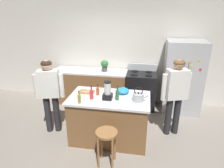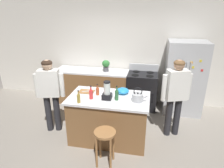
% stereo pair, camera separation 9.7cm
% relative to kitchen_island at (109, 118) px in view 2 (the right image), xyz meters
% --- Properties ---
extents(ground_plane, '(14.00, 14.00, 0.00)m').
position_rel_kitchen_island_xyz_m(ground_plane, '(0.00, 0.00, -0.46)').
color(ground_plane, gray).
extents(back_wall, '(8.00, 0.10, 2.70)m').
position_rel_kitchen_island_xyz_m(back_wall, '(0.00, 1.95, 0.89)').
color(back_wall, silver).
rests_on(back_wall, ground_plane).
extents(kitchen_island, '(1.52, 0.87, 0.92)m').
position_rel_kitchen_island_xyz_m(kitchen_island, '(0.00, 0.00, 0.00)').
color(kitchen_island, brown).
rests_on(kitchen_island, ground_plane).
extents(back_counter_run, '(2.00, 0.64, 0.92)m').
position_rel_kitchen_island_xyz_m(back_counter_run, '(-0.80, 1.55, -0.00)').
color(back_counter_run, brown).
rests_on(back_counter_run, ground_plane).
extents(refrigerator, '(0.90, 0.73, 1.79)m').
position_rel_kitchen_island_xyz_m(refrigerator, '(1.55, 1.50, 0.43)').
color(refrigerator, '#B7BABF').
rests_on(refrigerator, ground_plane).
extents(stove_range, '(0.76, 0.65, 1.10)m').
position_rel_kitchen_island_xyz_m(stove_range, '(0.55, 1.52, 0.01)').
color(stove_range, black).
rests_on(stove_range, ground_plane).
extents(person_by_island_left, '(0.59, 0.31, 1.57)m').
position_rel_kitchen_island_xyz_m(person_by_island_left, '(-1.24, 0.07, 0.48)').
color(person_by_island_left, '#26262B').
rests_on(person_by_island_left, ground_plane).
extents(person_by_sink_right, '(0.59, 0.34, 1.61)m').
position_rel_kitchen_island_xyz_m(person_by_sink_right, '(1.25, 0.41, 0.51)').
color(person_by_sink_right, '#26262B').
rests_on(person_by_sink_right, ground_plane).
extents(bar_stool, '(0.36, 0.36, 0.64)m').
position_rel_kitchen_island_xyz_m(bar_stool, '(0.09, -0.70, 0.04)').
color(bar_stool, '#9E6B3D').
rests_on(bar_stool, ground_plane).
extents(potted_plant, '(0.20, 0.20, 0.30)m').
position_rel_kitchen_island_xyz_m(potted_plant, '(-0.42, 1.55, 0.63)').
color(potted_plant, '#4C4C51').
rests_on(potted_plant, back_counter_run).
extents(blender_appliance, '(0.17, 0.17, 0.34)m').
position_rel_kitchen_island_xyz_m(blender_appliance, '(-0.02, -0.08, 0.60)').
color(blender_appliance, black).
rests_on(blender_appliance, kitchen_island).
extents(bottle_cooking_sauce, '(0.06, 0.06, 0.22)m').
position_rel_kitchen_island_xyz_m(bottle_cooking_sauce, '(-0.24, 0.06, 0.54)').
color(bottle_cooking_sauce, '#B24C26').
rests_on(bottle_cooking_sauce, kitchen_island).
extents(bottle_olive_oil, '(0.07, 0.07, 0.28)m').
position_rel_kitchen_island_xyz_m(bottle_olive_oil, '(0.17, -0.09, 0.56)').
color(bottle_olive_oil, '#2D6638').
rests_on(bottle_olive_oil, kitchen_island).
extents(bottle_soda, '(0.07, 0.07, 0.26)m').
position_rel_kitchen_island_xyz_m(bottle_soda, '(-0.30, -0.13, 0.55)').
color(bottle_soda, red).
rests_on(bottle_soda, kitchen_island).
extents(bottle_vinegar, '(0.06, 0.06, 0.24)m').
position_rel_kitchen_island_xyz_m(bottle_vinegar, '(-0.47, -0.33, 0.55)').
color(bottle_vinegar, olive).
rests_on(bottle_vinegar, kitchen_island).
extents(mixing_bowl, '(0.24, 0.24, 0.11)m').
position_rel_kitchen_island_xyz_m(mixing_bowl, '(0.23, 0.22, 0.51)').
color(mixing_bowl, '#268CD8').
rests_on(mixing_bowl, kitchen_island).
extents(tea_kettle, '(0.28, 0.20, 0.27)m').
position_rel_kitchen_island_xyz_m(tea_kettle, '(0.54, -0.06, 0.54)').
color(tea_kettle, '#B7BABF').
rests_on(tea_kettle, kitchen_island).
extents(cutting_board, '(0.30, 0.20, 0.02)m').
position_rel_kitchen_island_xyz_m(cutting_board, '(-0.49, 0.14, 0.47)').
color(cutting_board, '#9E6B3D').
rests_on(cutting_board, kitchen_island).
extents(chef_knife, '(0.21, 0.13, 0.01)m').
position_rel_kitchen_island_xyz_m(chef_knife, '(-0.47, 0.14, 0.48)').
color(chef_knife, '#B7BABF').
rests_on(chef_knife, cutting_board).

